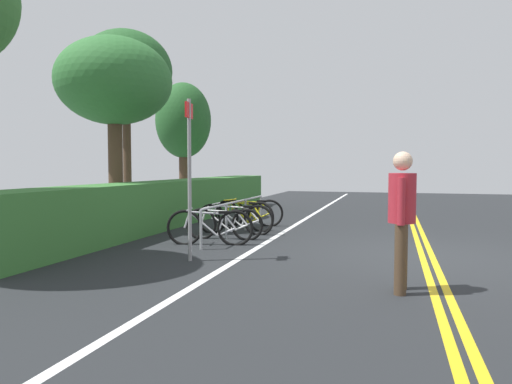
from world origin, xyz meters
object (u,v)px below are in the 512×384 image
object	(u,v)px
sign_post_near	(189,165)
tree_extra	(183,122)
pedestrian	(402,212)
tree_far_right	(126,71)
bicycle_3	(243,215)
bicycle_2	(235,219)
tree_mid	(114,83)
bicycle_0	(210,227)
bike_rack	(236,210)
bicycle_1	(224,224)
bicycle_4	(250,213)

from	to	relation	value
sign_post_near	tree_extra	xyz separation A→B (m)	(8.76, 4.25, 1.60)
pedestrian	sign_post_near	xyz separation A→B (m)	(0.95, 3.19, 0.55)
sign_post_near	tree_far_right	bearing A→B (deg)	40.35
pedestrian	tree_far_right	world-z (taller)	tree_far_right
bicycle_3	sign_post_near	xyz separation A→B (m)	(-3.65, -0.30, 1.18)
tree_far_right	bicycle_2	bearing A→B (deg)	-116.73
tree_mid	tree_far_right	bearing A→B (deg)	25.32
tree_far_right	tree_extra	size ratio (longest dim) A/B	1.18
bicycle_0	tree_mid	bearing A→B (deg)	64.63
tree_mid	sign_post_near	bearing A→B (deg)	-131.80
tree_mid	tree_far_right	xyz separation A→B (m)	(2.07, 0.98, 0.72)
sign_post_near	tree_extra	size ratio (longest dim) A/B	0.57
bicycle_2	bicycle_3	xyz separation A→B (m)	(0.66, 0.02, 0.01)
bicycle_2	tree_mid	bearing A→B (deg)	91.65
tree_far_right	tree_extra	world-z (taller)	tree_far_right
bicycle_3	tree_extra	world-z (taller)	tree_extra
bike_rack	tree_far_right	world-z (taller)	tree_far_right
bicycle_2	tree_mid	size ratio (longest dim) A/B	0.40
bicycle_1	sign_post_near	bearing A→B (deg)	-173.71
bike_rack	tree_extra	world-z (taller)	tree_extra
bicycle_1	tree_extra	distance (m)	8.18
pedestrian	tree_far_right	size ratio (longest dim) A/B	0.32
tree_far_right	bicycle_1	bearing A→B (deg)	-124.82
bicycle_3	tree_far_right	distance (m)	5.64
bicycle_4	bicycle_3	bearing A→B (deg)	-175.84
bicycle_0	bicycle_4	bearing A→B (deg)	1.63
bicycle_2	bicycle_3	distance (m)	0.67
bicycle_0	bicycle_3	distance (m)	2.16
bicycle_3	bike_rack	bearing A→B (deg)	-174.64
bicycle_4	pedestrian	size ratio (longest dim) A/B	0.97
tree_far_right	bicycle_4	bearing A→B (deg)	-98.85
bicycle_0	bicycle_2	world-z (taller)	bicycle_0
bike_rack	bicycle_3	distance (m)	0.73
bicycle_3	tree_far_right	xyz separation A→B (m)	(1.32, 3.92, 3.83)
bike_rack	tree_extra	xyz separation A→B (m)	(5.82, 4.02, 2.57)
bicycle_1	sign_post_near	distance (m)	2.52
bicycle_1	bicycle_2	bearing A→B (deg)	2.56
bicycle_1	bicycle_4	world-z (taller)	bicycle_4
bicycle_2	pedestrian	distance (m)	5.28
sign_post_near	tree_far_right	xyz separation A→B (m)	(4.97, 4.22, 2.66)
bicycle_2	bicycle_4	distance (m)	1.38
bicycle_3	bicycle_4	distance (m)	0.72
tree_mid	tree_extra	distance (m)	5.97
bicycle_4	tree_far_right	distance (m)	5.49
bicycle_2	tree_mid	xyz separation A→B (m)	(-0.09, 2.96, 3.13)
bicycle_0	bicycle_3	size ratio (longest dim) A/B	1.00
bicycle_3	sign_post_near	size ratio (longest dim) A/B	0.64
bicycle_3	tree_far_right	size ratio (longest dim) A/B	0.31
tree_far_right	bike_rack	bearing A→B (deg)	-116.87
bike_rack	bicycle_0	world-z (taller)	bike_rack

